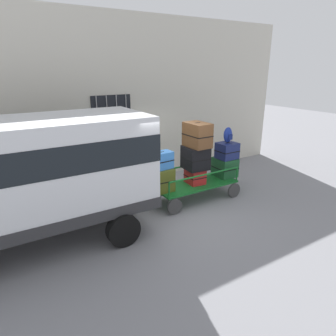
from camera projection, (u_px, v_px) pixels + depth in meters
name	position (u px, v px, depth m)	size (l,w,h in m)	color
ground_plane	(166.00, 206.00, 8.04)	(40.00, 40.00, 0.00)	gray
building_wall	(126.00, 102.00, 9.15)	(12.00, 0.38, 5.00)	beige
van	(25.00, 172.00, 5.78)	(4.93, 2.05, 2.60)	silver
luggage_cart	(195.00, 186.00, 8.38)	(2.41, 1.04, 0.47)	#146023
cart_railing	(196.00, 172.00, 8.24)	(2.29, 0.91, 0.41)	#146023
suitcase_left_bottom	(161.00, 180.00, 7.75)	(0.61, 0.49, 0.61)	#4C5119
suitcase_left_middle	(161.00, 161.00, 7.56)	(0.62, 0.38, 0.44)	#3372C6
suitcase_midleft_bottom	(195.00, 176.00, 8.30)	(0.47, 0.53, 0.42)	#B21E1E
suitcase_midleft_middle	(195.00, 158.00, 8.14)	(0.64, 0.67, 0.63)	black
suitcase_midleft_top	(197.00, 135.00, 7.90)	(0.51, 0.74, 0.64)	brown
suitcase_center_bottom	(225.00, 167.00, 8.83)	(0.57, 0.62, 0.55)	#194C28
suitcase_center_middle	(227.00, 151.00, 8.62)	(0.57, 0.49, 0.46)	navy
backpack	(228.00, 135.00, 8.48)	(0.27, 0.22, 0.44)	navy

